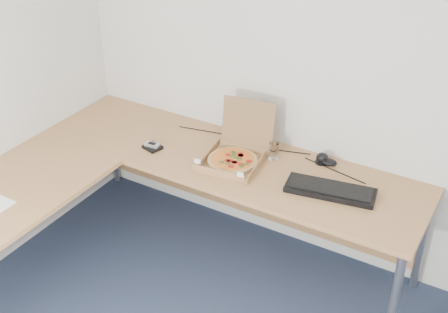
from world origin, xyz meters
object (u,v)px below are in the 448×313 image
Objects in this scene: desk at (144,180)px; keyboard at (330,190)px; drinking_glass at (274,151)px; pizza_box at (234,157)px; wallet at (153,147)px.

keyboard is (1.02, 0.40, 0.05)m from desk.
desk is at bearing -135.18° from drinking_glass.
drinking_glass is at bearing 33.20° from pizza_box.
desk is 4.93× the size of keyboard.
keyboard reaches higher than desk.
desk is 0.33m from wallet.
keyboard is (0.45, -0.18, -0.04)m from drinking_glass.
pizza_box is 0.25m from drinking_glass.
drinking_glass is 0.21× the size of keyboard.
wallet is at bearing -158.73° from drinking_glass.
pizza_box reaches higher than wallet.
keyboard is at bearing -9.33° from pizza_box.
drinking_glass is 0.97× the size of wallet.
desk is 0.57m from pizza_box.
pizza_box reaches higher than keyboard.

